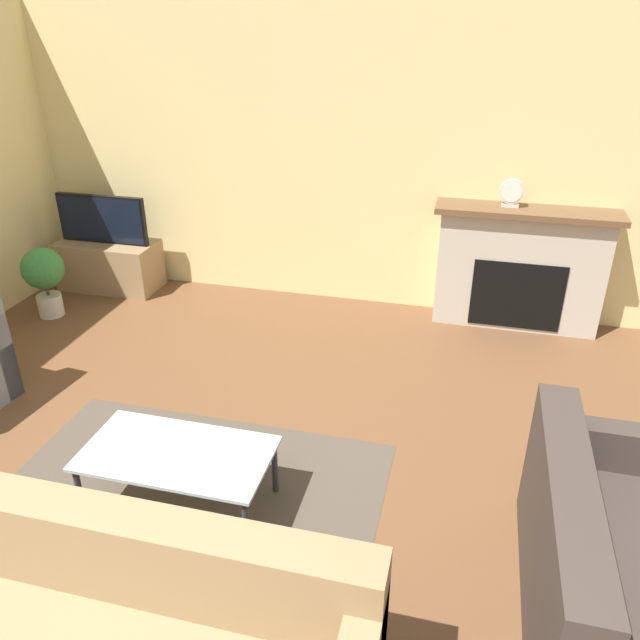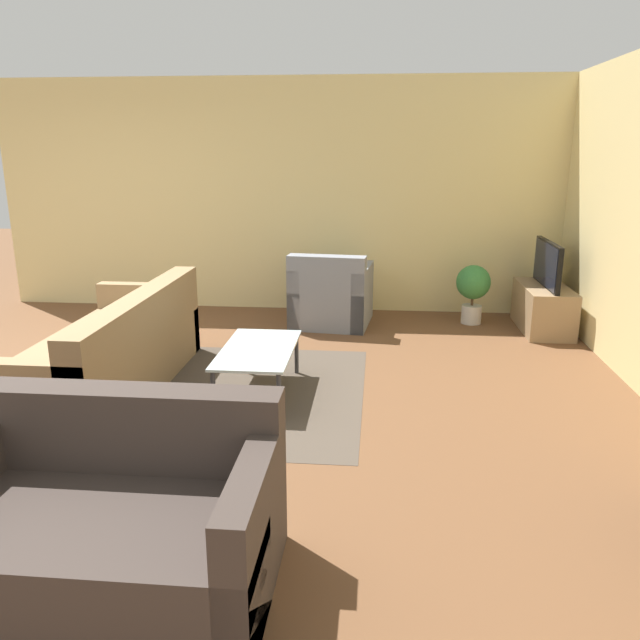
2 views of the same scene
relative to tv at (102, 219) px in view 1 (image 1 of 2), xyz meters
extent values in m
cube|color=beige|center=(2.24, 0.35, 0.63)|extent=(8.86, 0.06, 2.70)
cube|color=#4C4238|center=(2.07, -2.76, -0.72)|extent=(2.26, 1.76, 0.00)
cube|color=#BCB2A3|center=(3.97, 0.16, -0.18)|extent=(1.41, 0.31, 1.08)
cube|color=black|center=(3.97, 0.00, -0.38)|extent=(0.77, 0.01, 0.61)
cube|color=brown|center=(3.97, 0.13, 0.33)|extent=(1.53, 0.37, 0.05)
cube|color=#997A56|center=(0.00, 0.00, -0.48)|extent=(0.99, 0.47, 0.48)
cube|color=black|center=(0.00, 0.00, 0.00)|extent=(0.93, 0.05, 0.48)
cube|color=black|center=(0.00, -0.02, 0.00)|extent=(0.89, 0.01, 0.44)
cube|color=#8C704C|center=(2.18, -3.61, -0.10)|extent=(2.38, 0.20, 0.40)
cube|color=#3D332D|center=(4.42, -2.95, -0.51)|extent=(0.93, 1.47, 0.42)
cube|color=#3D332D|center=(4.06, -2.95, -0.10)|extent=(0.20, 1.47, 0.40)
cube|color=#3D332D|center=(4.42, -2.28, -0.39)|extent=(0.93, 0.14, 0.66)
cylinder|color=#333338|center=(1.59, -2.96, -0.54)|extent=(0.04, 0.04, 0.36)
cylinder|color=#333338|center=(2.56, -2.96, -0.54)|extent=(0.04, 0.04, 0.36)
cylinder|color=#333338|center=(1.59, -2.47, -0.54)|extent=(0.04, 0.04, 0.36)
cylinder|color=#333338|center=(2.56, -2.47, -0.54)|extent=(0.04, 0.04, 0.36)
cube|color=silver|center=(2.07, -2.72, -0.35)|extent=(1.06, 0.56, 0.02)
cylinder|color=beige|center=(-0.20, -0.73, -0.62)|extent=(0.22, 0.22, 0.21)
cylinder|color=#4C3823|center=(-0.20, -0.73, -0.46)|extent=(0.03, 0.03, 0.11)
sphere|color=#387F3D|center=(-0.20, -0.73, -0.25)|extent=(0.38, 0.38, 0.38)
cube|color=beige|center=(3.82, 0.16, 0.37)|extent=(0.14, 0.07, 0.03)
cylinder|color=beige|center=(3.82, 0.16, 0.49)|extent=(0.20, 0.07, 0.20)
cylinder|color=white|center=(3.82, 0.12, 0.49)|extent=(0.17, 0.00, 0.17)
camera|label=1|loc=(3.52, -5.19, 1.87)|focal=35.00mm
camera|label=2|loc=(6.70, -1.79, 1.19)|focal=35.00mm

